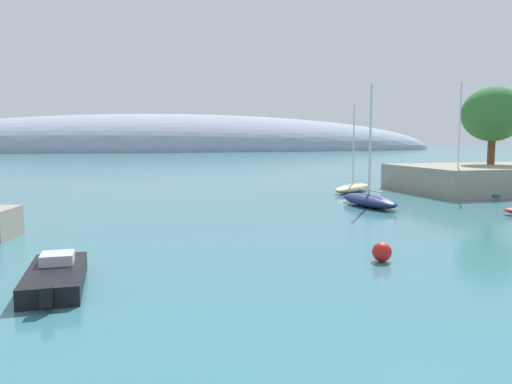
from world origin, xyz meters
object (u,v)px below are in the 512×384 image
(motorboat_black_alongside_breakwater, at_px, (56,276))
(sailboat_sand_near_shore, at_px, (353,187))
(tree_clump_shore, at_px, (493,114))
(sailboat_navy_end_of_line, at_px, (369,199))
(sailboat_teal_outer_mooring, at_px, (457,191))
(mooring_buoy_red, at_px, (382,252))

(motorboat_black_alongside_breakwater, bearing_deg, sailboat_sand_near_shore, -43.72)
(sailboat_sand_near_shore, bearing_deg, tree_clump_shore, 139.32)
(sailboat_sand_near_shore, xyz_separation_m, sailboat_navy_end_of_line, (-3.60, -10.25, 0.10))
(sailboat_sand_near_shore, bearing_deg, motorboat_black_alongside_breakwater, 8.41)
(sailboat_teal_outer_mooring, xyz_separation_m, sailboat_navy_end_of_line, (-11.55, -4.42, 0.12))
(mooring_buoy_red, bearing_deg, sailboat_navy_end_of_line, 63.92)
(sailboat_teal_outer_mooring, xyz_separation_m, motorboat_black_alongside_breakwater, (-33.28, -21.25, -0.07))
(tree_clump_shore, distance_m, sailboat_navy_end_of_line, 23.07)
(tree_clump_shore, xyz_separation_m, sailboat_teal_outer_mooring, (-8.05, -5.22, -7.57))
(tree_clump_shore, relative_size, mooring_buoy_red, 9.56)
(sailboat_teal_outer_mooring, height_order, motorboat_black_alongside_breakwater, sailboat_teal_outer_mooring)
(sailboat_sand_near_shore, height_order, sailboat_navy_end_of_line, sailboat_navy_end_of_line)
(sailboat_navy_end_of_line, xyz_separation_m, motorboat_black_alongside_breakwater, (-21.73, -16.83, -0.19))
(motorboat_black_alongside_breakwater, xyz_separation_m, mooring_buoy_red, (13.60, 0.22, 0.05))
(sailboat_sand_near_shore, bearing_deg, sailboat_teal_outer_mooring, 105.27)
(motorboat_black_alongside_breakwater, bearing_deg, sailboat_navy_end_of_line, -52.88)
(tree_clump_shore, relative_size, sailboat_sand_near_shore, 0.95)
(sailboat_navy_end_of_line, distance_m, motorboat_black_alongside_breakwater, 27.48)
(sailboat_sand_near_shore, distance_m, mooring_buoy_red, 29.30)
(sailboat_teal_outer_mooring, bearing_deg, motorboat_black_alongside_breakwater, -88.27)
(sailboat_navy_end_of_line, height_order, mooring_buoy_red, sailboat_navy_end_of_line)
(sailboat_sand_near_shore, relative_size, sailboat_navy_end_of_line, 0.90)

